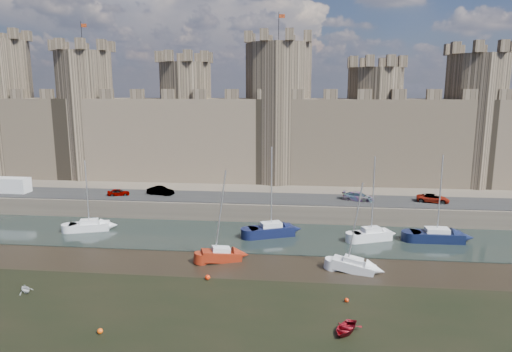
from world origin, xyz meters
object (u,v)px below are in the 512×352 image
object	(u,v)px
sailboat_2	(371,234)
car_2	(358,197)
car_0	(118,192)
sailboat_3	(437,235)
car_1	(160,191)
sailboat_1	(271,230)
car_3	(433,198)
van	(11,185)
sailboat_4	(221,254)
sailboat_5	(353,265)
sailboat_0	(89,225)

from	to	relation	value
sailboat_2	car_2	bearing A→B (deg)	71.33
car_0	sailboat_3	size ratio (longest dim) A/B	0.30
car_1	sailboat_1	size ratio (longest dim) A/B	0.36
car_3	sailboat_3	bearing A→B (deg)	-178.66
van	sailboat_1	size ratio (longest dim) A/B	0.48
van	sailboat_2	size ratio (longest dim) A/B	0.52
van	sailboat_4	xyz separation A→B (m)	(35.67, -17.91, -2.93)
sailboat_3	sailboat_4	world-z (taller)	sailboat_3
sailboat_4	sailboat_2	bearing A→B (deg)	5.72
sailboat_3	sailboat_5	distance (m)	14.97
car_2	car_3	bearing A→B (deg)	-72.36
car_3	sailboat_4	world-z (taller)	sailboat_4
sailboat_5	sailboat_0	bearing A→B (deg)	177.79
van	sailboat_5	bearing A→B (deg)	-20.07
car_0	sailboat_2	world-z (taller)	sailboat_2
car_3	car_2	bearing A→B (deg)	103.03
car_2	van	size ratio (longest dim) A/B	0.82
sailboat_1	van	bearing A→B (deg)	144.93
sailboat_2	sailboat_5	xyz separation A→B (m)	(-3.10, -9.84, -0.14)
car_3	sailboat_5	xyz separation A→B (m)	(-12.83, -19.86, -2.43)
car_1	sailboat_2	size ratio (longest dim) A/B	0.39
sailboat_1	car_3	bearing A→B (deg)	1.72
car_2	sailboat_4	size ratio (longest dim) A/B	0.44
car_0	sailboat_0	size ratio (longest dim) A/B	0.34
car_3	sailboat_5	world-z (taller)	sailboat_5
van	sailboat_3	xyz separation A→B (m)	(60.37, -9.04, -2.86)
sailboat_0	sailboat_3	size ratio (longest dim) A/B	0.88
car_1	sailboat_1	xyz separation A→B (m)	(17.35, -10.12, -2.30)
car_1	sailboat_2	distance (m)	31.38
sailboat_3	car_1	bearing A→B (deg)	164.68
car_1	car_2	bearing A→B (deg)	-77.57
van	sailboat_2	world-z (taller)	sailboat_2
sailboat_0	sailboat_1	distance (m)	23.62
car_2	sailboat_0	distance (m)	36.71
van	sailboat_3	distance (m)	61.11
sailboat_0	sailboat_5	distance (m)	34.15
car_3	sailboat_2	distance (m)	14.15
car_0	sailboat_5	bearing A→B (deg)	-136.22
car_3	sailboat_3	world-z (taller)	sailboat_3
sailboat_0	sailboat_5	world-z (taller)	sailboat_0
van	sailboat_5	xyz separation A→B (m)	(49.46, -19.28, -2.99)
van	sailboat_3	bearing A→B (deg)	-7.29
sailboat_1	sailboat_5	bearing A→B (deg)	-70.41
sailboat_4	car_3	bearing A→B (deg)	13.89
sailboat_0	sailboat_4	xyz separation A→B (m)	(18.90, -8.51, -0.00)
car_2	sailboat_0	world-z (taller)	sailboat_0
sailboat_5	van	bearing A→B (deg)	173.33
car_3	van	size ratio (longest dim) A/B	0.82
car_0	sailboat_2	xyz separation A→B (m)	(35.56, -9.25, -2.22)
car_1	sailboat_4	distance (m)	22.83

